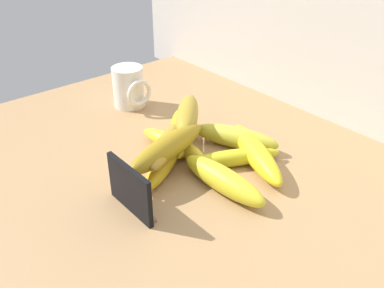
# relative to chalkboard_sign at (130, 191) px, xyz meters

# --- Properties ---
(counter_top) EXTENTS (1.10, 0.76, 0.03)m
(counter_top) POSITION_rel_chalkboard_sign_xyz_m (0.01, 0.12, -0.05)
(counter_top) COLOR #A57E52
(counter_top) RESTS_ON ground
(chalkboard_sign) EXTENTS (0.11, 0.02, 0.08)m
(chalkboard_sign) POSITION_rel_chalkboard_sign_xyz_m (0.00, 0.00, 0.00)
(chalkboard_sign) COLOR black
(chalkboard_sign) RESTS_ON counter_top
(coffee_mug) EXTENTS (0.09, 0.07, 0.09)m
(coffee_mug) POSITION_rel_chalkboard_sign_xyz_m (-0.32, 0.21, 0.01)
(coffee_mug) COLOR white
(coffee_mug) RESTS_ON counter_top
(banana_0) EXTENTS (0.16, 0.06, 0.03)m
(banana_0) POSITION_rel_chalkboard_sign_xyz_m (-0.10, 0.16, -0.02)
(banana_0) COLOR yellow
(banana_0) RESTS_ON counter_top
(banana_1) EXTENTS (0.21, 0.13, 0.04)m
(banana_1) POSITION_rel_chalkboard_sign_xyz_m (0.03, 0.25, -0.02)
(banana_1) COLOR yellow
(banana_1) RESTS_ON counter_top
(banana_2) EXTENTS (0.12, 0.16, 0.03)m
(banana_2) POSITION_rel_chalkboard_sign_xyz_m (-0.05, 0.10, -0.02)
(banana_2) COLOR gold
(banana_2) RESTS_ON counter_top
(banana_3) EXTENTS (0.18, 0.05, 0.04)m
(banana_3) POSITION_rel_chalkboard_sign_xyz_m (0.06, 0.15, -0.02)
(banana_3) COLOR yellow
(banana_3) RESTS_ON counter_top
(banana_4) EXTENTS (0.17, 0.15, 0.04)m
(banana_4) POSITION_rel_chalkboard_sign_xyz_m (-0.12, 0.20, -0.02)
(banana_4) COLOR yellow
(banana_4) RESTS_ON counter_top
(banana_5) EXTENTS (0.11, 0.17, 0.03)m
(banana_5) POSITION_rel_chalkboard_sign_xyz_m (0.01, 0.22, -0.02)
(banana_5) COLOR gold
(banana_5) RESTS_ON counter_top
(banana_6) EXTENTS (0.18, 0.12, 0.04)m
(banana_6) POSITION_rel_chalkboard_sign_xyz_m (-0.03, 0.27, -0.02)
(banana_6) COLOR gold
(banana_6) RESTS_ON counter_top
(banana_7) EXTENTS (0.12, 0.15, 0.04)m
(banana_7) POSITION_rel_chalkboard_sign_xyz_m (-0.06, 0.11, 0.01)
(banana_7) COLOR #A98128
(banana_7) RESTS_ON banana_2
(banana_8) EXTENTS (0.09, 0.20, 0.04)m
(banana_8) POSITION_rel_chalkboard_sign_xyz_m (-0.04, 0.11, 0.02)
(banana_8) COLOR olive
(banana_8) RESTS_ON banana_2
(banana_9) EXTENTS (0.16, 0.15, 0.04)m
(banana_9) POSITION_rel_chalkboard_sign_xyz_m (-0.11, 0.21, 0.02)
(banana_9) COLOR olive
(banana_9) RESTS_ON banana_4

